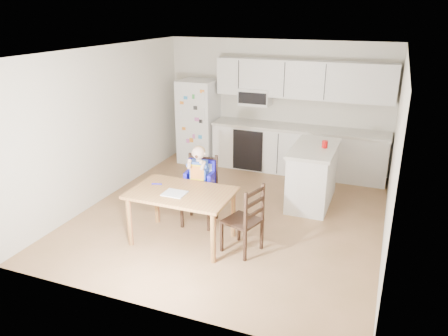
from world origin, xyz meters
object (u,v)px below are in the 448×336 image
refrigerator (199,121)px  chair_booster (200,177)px  chair_side (248,216)px  kitchen_island (312,175)px  dining_table (182,198)px  red_cup (325,144)px

refrigerator → chair_booster: 2.84m
chair_side → kitchen_island: bearing=-176.9°
dining_table → chair_side: chair_side is taller
refrigerator → chair_booster: bearing=-65.2°
kitchen_island → dining_table: size_ratio=0.95×
kitchen_island → refrigerator: bearing=154.0°
refrigerator → red_cup: bearing=-24.5°
dining_table → chair_side: 0.95m
chair_booster → chair_side: size_ratio=1.27×
red_cup → chair_side: red_cup is taller
chair_booster → kitchen_island: bearing=36.7°
refrigerator → chair_side: (2.14, -3.18, -0.31)m
red_cup → dining_table: 2.52m
dining_table → chair_side: (0.94, 0.02, -0.10)m
kitchen_island → dining_table: bearing=-126.4°
dining_table → kitchen_island: bearing=53.6°
kitchen_island → red_cup: bearing=4.3°
refrigerator → dining_table: refrigerator is taller
dining_table → red_cup: bearing=50.9°
refrigerator → red_cup: (2.77, -1.26, 0.17)m
chair_booster → chair_side: 1.14m
red_cup → refrigerator: bearing=155.5°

